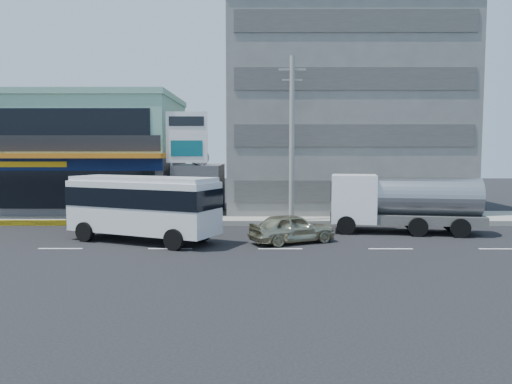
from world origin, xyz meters
TOP-DOWN VIEW (x-y plane):
  - ground at (0.00, 0.00)m, footprint 120.00×120.00m
  - sidewalk at (5.00, 9.50)m, footprint 70.00×5.00m
  - shop_building at (-8.00, 13.95)m, footprint 12.40×11.70m
  - concrete_building at (10.00, 15.00)m, footprint 16.00×12.00m
  - gap_structure at (0.00, 12.00)m, footprint 3.00×6.00m
  - satellite_dish at (0.00, 11.00)m, footprint 1.50×1.50m
  - billboard at (-0.50, 9.20)m, footprint 2.60×0.18m
  - utility_pole_near at (6.00, 7.40)m, footprint 1.60×0.30m
  - minibus at (-1.63, 1.79)m, footprint 7.93×5.33m
  - sedan at (5.64, 1.50)m, footprint 4.51×3.30m
  - tanker_truck at (11.66, 4.57)m, footprint 8.21×3.69m
  - motorcycle_rider at (-5.90, 4.92)m, footprint 1.93×1.35m

SIDE VIEW (x-z plane):
  - ground at x=0.00m, z-range 0.00..0.00m
  - sidewalk at x=5.00m, z-range 0.00..0.30m
  - sedan at x=5.64m, z-range 0.00..1.43m
  - motorcycle_rider at x=-5.90m, z-range -0.40..1.95m
  - tanker_truck at x=11.66m, z-range 0.12..3.24m
  - gap_structure at x=0.00m, z-range 0.00..3.50m
  - minibus at x=-1.63m, z-range 0.31..3.49m
  - satellite_dish at x=0.00m, z-range 3.50..3.65m
  - shop_building at x=-8.00m, z-range 0.00..8.00m
  - billboard at x=-0.50m, z-range 1.48..8.38m
  - utility_pole_near at x=6.00m, z-range 0.15..10.15m
  - concrete_building at x=10.00m, z-range 0.00..14.00m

